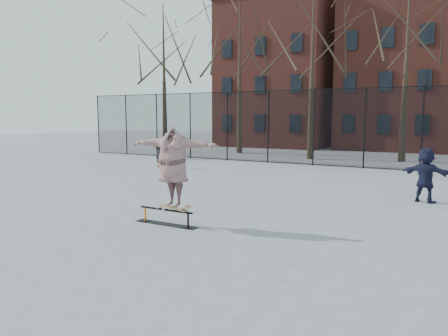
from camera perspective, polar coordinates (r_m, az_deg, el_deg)
The scene contains 10 objects.
ground at distance 11.25m, azimuth -3.16°, elevation -6.64°, with size 100.00×100.00×0.00m, color slate.
skate_rail at distance 10.73m, azimuth -7.57°, elevation -6.53°, with size 1.74×0.27×0.38m.
skateboard at distance 10.53m, azimuth -6.60°, elevation -5.20°, with size 0.80×0.19×0.10m, color #9E703F, non-canonical shape.
skater at distance 10.37m, azimuth -6.67°, elevation 0.13°, with size 2.31×0.63×1.88m, color #503687.
bystander_grey at distance 26.68m, azimuth -7.34°, elevation 2.90°, with size 0.78×0.51×1.59m, color #5B5B5F.
bystander_black at distance 22.34m, azimuth -8.29°, elevation 2.03°, with size 0.56×0.36×1.52m, color black.
bystander_navy at distance 14.54m, azimuth 24.85°, elevation -0.82°, with size 1.56×0.50×1.68m, color #181A31.
fence at distance 22.95m, azimuth 14.92°, elevation 5.23°, with size 34.03×0.07×4.00m.
tree_row at distance 27.43m, azimuth 17.16°, elevation 16.52°, with size 33.66×7.46×10.67m.
rowhouses at distance 35.70m, azimuth 21.91°, elevation 11.93°, with size 29.00×7.00×13.00m.
Camera 1 is at (6.00, -9.14, 2.63)m, focal length 35.00 mm.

